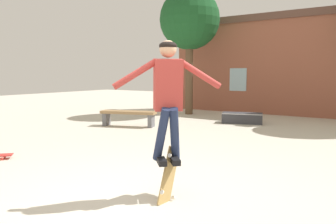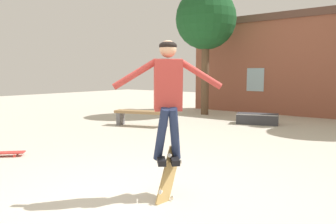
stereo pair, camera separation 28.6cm
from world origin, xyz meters
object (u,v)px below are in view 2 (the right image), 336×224
(skateboard_resting, at_px, (2,153))
(skater, at_px, (168,91))
(skate_ledge, at_px, (257,119))
(park_bench, at_px, (142,115))
(skateboard_flipping, at_px, (169,177))
(tree_left, at_px, (206,20))

(skateboard_resting, bearing_deg, skater, 139.02)
(skate_ledge, bearing_deg, skateboard_resting, -125.95)
(park_bench, xyz_separation_m, skateboard_resting, (0.36, -4.32, -0.26))
(skater, height_order, skateboard_flipping, skater)
(skateboard_resting, bearing_deg, skate_ledge, -154.54)
(skate_ledge, xyz_separation_m, skater, (1.49, -6.44, 1.19))
(park_bench, bearing_deg, skate_ledge, 23.99)
(tree_left, distance_m, park_bench, 4.75)
(tree_left, relative_size, skateboard_resting, 6.50)
(skater, distance_m, skateboard_flipping, 1.08)
(skate_ledge, height_order, skater, skater)
(tree_left, bearing_deg, skater, -61.66)
(park_bench, bearing_deg, skateboard_resting, -104.78)
(park_bench, xyz_separation_m, skateboard_flipping, (4.11, -4.01, -0.06))
(skater, distance_m, skateboard_resting, 3.94)
(tree_left, distance_m, skateboard_flipping, 9.15)
(park_bench, bearing_deg, tree_left, 69.82)
(skate_ledge, bearing_deg, park_bench, -154.21)
(tree_left, bearing_deg, skate_ledge, -22.40)
(skater, bearing_deg, skateboard_resting, -128.11)
(skateboard_flipping, bearing_deg, tree_left, -166.90)
(tree_left, relative_size, skate_ledge, 3.49)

